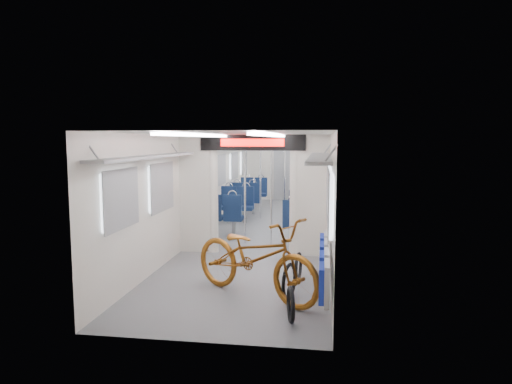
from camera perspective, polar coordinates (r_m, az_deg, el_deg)
carriage at (r=10.47m, az=1.09°, el=2.70°), size 12.00×12.02×2.31m
bicycle at (r=6.43m, az=-0.14°, el=-8.10°), size 2.26×1.83×1.15m
flip_bench at (r=6.14m, az=8.53°, el=-8.86°), size 0.12×2.07×0.48m
bike_hoop_a at (r=5.68m, az=4.36°, el=-14.10°), size 0.14×0.45×0.45m
bike_hoop_b at (r=6.44m, az=4.17°, el=-11.27°), size 0.19×0.51×0.52m
bike_hoop_c at (r=7.26m, az=5.32°, el=-9.47°), size 0.11×0.46×0.46m
seat_bay_near_left at (r=11.36m, az=-3.20°, el=-1.93°), size 0.89×1.97×1.07m
seat_bay_near_right at (r=10.52m, az=6.16°, el=-2.68°), size 0.88×1.92×1.05m
seat_bay_far_left at (r=14.30m, az=-0.80°, el=-0.18°), size 0.88×1.94×1.06m
seat_bay_far_right at (r=14.34m, az=6.74°, el=-0.14°), size 0.91×2.07×1.10m
stanchion_near_left at (r=9.63m, az=-1.39°, el=0.27°), size 0.04×0.04×2.30m
stanchion_near_right at (r=9.25m, az=1.92°, el=0.01°), size 0.04×0.04×2.30m
stanchion_far_left at (r=12.71m, az=0.57°, el=1.80°), size 0.05×0.05×2.30m
stanchion_far_right at (r=12.59m, az=3.59°, el=1.74°), size 0.04×0.04×2.30m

